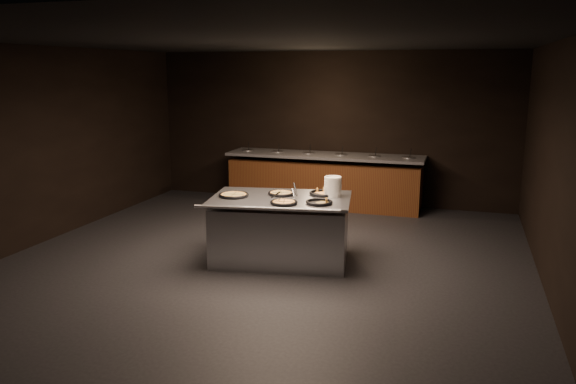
{
  "coord_description": "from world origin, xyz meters",
  "views": [
    {
      "loc": [
        2.49,
        -6.57,
        2.55
      ],
      "look_at": [
        0.31,
        0.3,
        0.98
      ],
      "focal_mm": 35.0,
      "sensor_mm": 36.0,
      "label": 1
    }
  ],
  "objects_px": {
    "serving_counter": "(281,230)",
    "pan_cheese_whole": "(281,193)",
    "plate_stack": "(333,187)",
    "pan_veggie_whole": "(234,195)"
  },
  "relations": [
    {
      "from": "serving_counter",
      "to": "pan_cheese_whole",
      "type": "relative_size",
      "value": 5.54
    },
    {
      "from": "plate_stack",
      "to": "pan_cheese_whole",
      "type": "bearing_deg",
      "value": -169.76
    },
    {
      "from": "pan_cheese_whole",
      "to": "plate_stack",
      "type": "bearing_deg",
      "value": 10.24
    },
    {
      "from": "plate_stack",
      "to": "pan_cheese_whole",
      "type": "distance_m",
      "value": 0.71
    },
    {
      "from": "serving_counter",
      "to": "pan_cheese_whole",
      "type": "bearing_deg",
      "value": 96.67
    },
    {
      "from": "plate_stack",
      "to": "pan_veggie_whole",
      "type": "xyz_separation_m",
      "value": [
        -1.27,
        -0.42,
        -0.11
      ]
    },
    {
      "from": "pan_veggie_whole",
      "to": "pan_cheese_whole",
      "type": "bearing_deg",
      "value": 27.16
    },
    {
      "from": "plate_stack",
      "to": "pan_veggie_whole",
      "type": "height_order",
      "value": "plate_stack"
    },
    {
      "from": "serving_counter",
      "to": "pan_cheese_whole",
      "type": "xyz_separation_m",
      "value": [
        -0.05,
        0.16,
        0.48
      ]
    },
    {
      "from": "serving_counter",
      "to": "pan_cheese_whole",
      "type": "distance_m",
      "value": 0.51
    }
  ]
}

